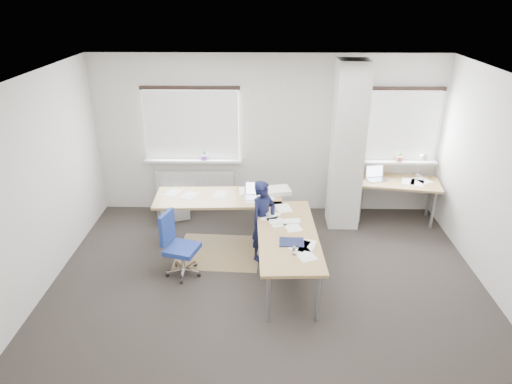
{
  "coord_description": "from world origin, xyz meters",
  "views": [
    {
      "loc": [
        -0.05,
        -5.13,
        3.78
      ],
      "look_at": [
        -0.17,
        0.9,
        1.05
      ],
      "focal_mm": 32.0,
      "sensor_mm": 36.0,
      "label": 1
    }
  ],
  "objects_px": {
    "desk_main": "(253,215)",
    "desk_side": "(398,183)",
    "person": "(263,221)",
    "task_chair": "(181,258)"
  },
  "relations": [
    {
      "from": "desk_main",
      "to": "person",
      "type": "bearing_deg",
      "value": -23.08
    },
    {
      "from": "desk_side",
      "to": "desk_main",
      "type": "bearing_deg",
      "value": -142.63
    },
    {
      "from": "task_chair",
      "to": "desk_main",
      "type": "bearing_deg",
      "value": 43.69
    },
    {
      "from": "desk_side",
      "to": "task_chair",
      "type": "relative_size",
      "value": 1.57
    },
    {
      "from": "task_chair",
      "to": "person",
      "type": "height_order",
      "value": "person"
    },
    {
      "from": "desk_main",
      "to": "person",
      "type": "relative_size",
      "value": 2.08
    },
    {
      "from": "person",
      "to": "task_chair",
      "type": "bearing_deg",
      "value": 154.68
    },
    {
      "from": "desk_main",
      "to": "desk_side",
      "type": "bearing_deg",
      "value": 25.03
    },
    {
      "from": "desk_main",
      "to": "desk_side",
      "type": "distance_m",
      "value": 2.77
    },
    {
      "from": "desk_main",
      "to": "task_chair",
      "type": "xyz_separation_m",
      "value": [
        -1.02,
        -0.52,
        -0.43
      ]
    }
  ]
}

